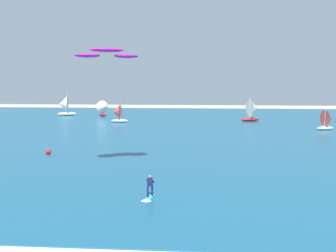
{
  "coord_description": "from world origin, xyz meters",
  "views": [
    {
      "loc": [
        1.34,
        -11.9,
        8.69
      ],
      "look_at": [
        -0.51,
        14.88,
        5.15
      ],
      "focal_mm": 37.45,
      "sensor_mm": 36.0,
      "label": 1
    }
  ],
  "objects_px": {
    "marker_buoy": "(48,152)",
    "sailboat_outermost": "(117,113)",
    "sailboat_center_horizon": "(328,120)",
    "sailboat_leading": "(253,110)",
    "kite": "(107,53)",
    "sailboat_mid_left": "(103,108)",
    "kitesurfer": "(149,190)",
    "sailboat_heeled_over": "(64,106)"
  },
  "relations": [
    {
      "from": "kitesurfer",
      "to": "sailboat_mid_left",
      "type": "height_order",
      "value": "sailboat_mid_left"
    },
    {
      "from": "kite",
      "to": "sailboat_center_horizon",
      "type": "relative_size",
      "value": 1.59
    },
    {
      "from": "sailboat_mid_left",
      "to": "sailboat_leading",
      "type": "distance_m",
      "value": 34.9
    },
    {
      "from": "kitesurfer",
      "to": "marker_buoy",
      "type": "relative_size",
      "value": 3.29
    },
    {
      "from": "kite",
      "to": "sailboat_outermost",
      "type": "distance_m",
      "value": 39.81
    },
    {
      "from": "marker_buoy",
      "to": "sailboat_leading",
      "type": "bearing_deg",
      "value": 50.16
    },
    {
      "from": "sailboat_center_horizon",
      "to": "sailboat_heeled_over",
      "type": "height_order",
      "value": "sailboat_heeled_over"
    },
    {
      "from": "kitesurfer",
      "to": "sailboat_mid_left",
      "type": "relative_size",
      "value": 0.5
    },
    {
      "from": "sailboat_mid_left",
      "to": "marker_buoy",
      "type": "height_order",
      "value": "sailboat_mid_left"
    },
    {
      "from": "sailboat_mid_left",
      "to": "sailboat_outermost",
      "type": "xyz_separation_m",
      "value": [
        6.02,
        -12.13,
        0.01
      ]
    },
    {
      "from": "kitesurfer",
      "to": "sailboat_center_horizon",
      "type": "xyz_separation_m",
      "value": [
        26.55,
        37.33,
        1.15
      ]
    },
    {
      "from": "kite",
      "to": "marker_buoy",
      "type": "relative_size",
      "value": 9.9
    },
    {
      "from": "kitesurfer",
      "to": "sailboat_leading",
      "type": "distance_m",
      "value": 52.05
    },
    {
      "from": "sailboat_center_horizon",
      "to": "sailboat_heeled_over",
      "type": "relative_size",
      "value": 0.73
    },
    {
      "from": "sailboat_mid_left",
      "to": "kitesurfer",
      "type": "bearing_deg",
      "value": -72.48
    },
    {
      "from": "sailboat_mid_left",
      "to": "sailboat_leading",
      "type": "relative_size",
      "value": 0.81
    },
    {
      "from": "kitesurfer",
      "to": "marker_buoy",
      "type": "xyz_separation_m",
      "value": [
        -13.59,
        14.32,
        -0.3
      ]
    },
    {
      "from": "sailboat_outermost",
      "to": "sailboat_center_horizon",
      "type": "bearing_deg",
      "value": -11.79
    },
    {
      "from": "marker_buoy",
      "to": "sailboat_outermost",
      "type": "bearing_deg",
      "value": 87.32
    },
    {
      "from": "kitesurfer",
      "to": "kite",
      "type": "height_order",
      "value": "kite"
    },
    {
      "from": "sailboat_leading",
      "to": "sailboat_center_horizon",
      "type": "bearing_deg",
      "value": -48.72
    },
    {
      "from": "kite",
      "to": "sailboat_heeled_over",
      "type": "bearing_deg",
      "value": 114.57
    },
    {
      "from": "sailboat_leading",
      "to": "sailboat_center_horizon",
      "type": "relative_size",
      "value": 1.31
    },
    {
      "from": "kite",
      "to": "sailboat_mid_left",
      "type": "bearing_deg",
      "value": 105.01
    },
    {
      "from": "sailboat_mid_left",
      "to": "sailboat_center_horizon",
      "type": "bearing_deg",
      "value": -24.31
    },
    {
      "from": "sailboat_outermost",
      "to": "marker_buoy",
      "type": "bearing_deg",
      "value": -92.68
    },
    {
      "from": "kite",
      "to": "sailboat_heeled_over",
      "type": "distance_m",
      "value": 56.35
    },
    {
      "from": "sailboat_leading",
      "to": "sailboat_heeled_over",
      "type": "bearing_deg",
      "value": 169.04
    },
    {
      "from": "kite",
      "to": "sailboat_mid_left",
      "type": "height_order",
      "value": "kite"
    },
    {
      "from": "marker_buoy",
      "to": "kite",
      "type": "bearing_deg",
      "value": -37.99
    },
    {
      "from": "sailboat_outermost",
      "to": "sailboat_mid_left",
      "type": "bearing_deg",
      "value": 116.39
    },
    {
      "from": "sailboat_mid_left",
      "to": "sailboat_outermost",
      "type": "bearing_deg",
      "value": -63.61
    },
    {
      "from": "sailboat_mid_left",
      "to": "sailboat_heeled_over",
      "type": "height_order",
      "value": "sailboat_heeled_over"
    },
    {
      "from": "kite",
      "to": "kitesurfer",
      "type": "bearing_deg",
      "value": -57.46
    },
    {
      "from": "sailboat_outermost",
      "to": "marker_buoy",
      "type": "distance_m",
      "value": 31.16
    },
    {
      "from": "kitesurfer",
      "to": "marker_buoy",
      "type": "distance_m",
      "value": 19.74
    },
    {
      "from": "kite",
      "to": "sailboat_heeled_over",
      "type": "height_order",
      "value": "kite"
    },
    {
      "from": "kitesurfer",
      "to": "sailboat_outermost",
      "type": "relative_size",
      "value": 0.49
    },
    {
      "from": "sailboat_outermost",
      "to": "kitesurfer",
      "type": "bearing_deg",
      "value": -75.03
    },
    {
      "from": "sailboat_outermost",
      "to": "sailboat_leading",
      "type": "bearing_deg",
      "value": 8.45
    },
    {
      "from": "sailboat_center_horizon",
      "to": "sailboat_heeled_over",
      "type": "distance_m",
      "value": 58.22
    },
    {
      "from": "kite",
      "to": "sailboat_outermost",
      "type": "relative_size",
      "value": 1.49
    }
  ]
}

